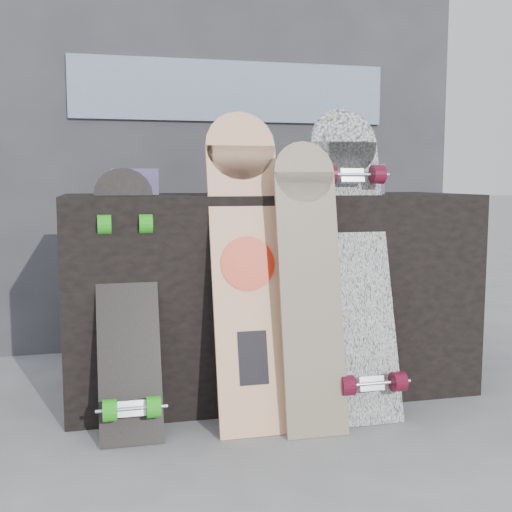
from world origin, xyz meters
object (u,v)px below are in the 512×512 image
object	(u,v)px
longboard_cascadia	(355,255)
longboard_celtic	(310,277)
vendor_table	(269,292)
skateboard_dark	(127,297)
longboard_geisha	(247,259)

from	to	relation	value
longboard_cascadia	longboard_celtic	bearing A→B (deg)	-152.51
vendor_table	longboard_celtic	size ratio (longest dim) A/B	1.61
longboard_cascadia	skateboard_dark	size ratio (longest dim) A/B	1.25
vendor_table	skateboard_dark	world-z (taller)	skateboard_dark
skateboard_dark	vendor_table	bearing A→B (deg)	29.15
longboard_geisha	skateboard_dark	xyz separation A→B (m)	(-0.41, 0.02, -0.12)
longboard_geisha	vendor_table	bearing A→B (deg)	63.57
vendor_table	longboard_geisha	distance (m)	0.42
longboard_geisha	longboard_celtic	world-z (taller)	longboard_geisha
longboard_celtic	vendor_table	bearing A→B (deg)	93.95
longboard_geisha	longboard_celtic	size ratio (longest dim) A/B	1.11
longboard_celtic	longboard_cascadia	xyz separation A→B (m)	(0.21, 0.11, 0.06)
longboard_cascadia	skateboard_dark	world-z (taller)	longboard_cascadia
vendor_table	longboard_celtic	bearing A→B (deg)	-86.05
longboard_geisha	longboard_cascadia	bearing A→B (deg)	2.05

